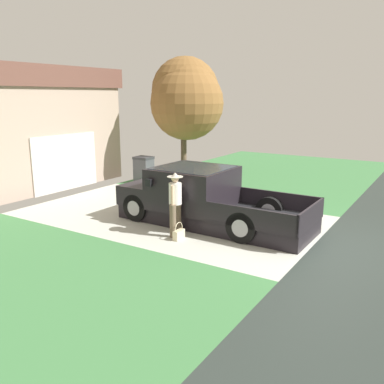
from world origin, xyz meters
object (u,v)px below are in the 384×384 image
(pickup_truck, at_px, (199,198))
(wheeled_trash_bin, at_px, (144,169))
(handbag, at_px, (179,234))
(front_yard_tree, at_px, (186,97))
(person_with_hat, at_px, (175,201))

(pickup_truck, distance_m, wheeled_trash_bin, 5.93)
(handbag, xyz_separation_m, front_yard_tree, (6.92, 4.23, 3.36))
(front_yard_tree, bearing_deg, wheeled_trash_bin, 154.44)
(person_with_hat, bearing_deg, wheeled_trash_bin, 32.61)
(pickup_truck, distance_m, front_yard_tree, 7.20)
(pickup_truck, xyz_separation_m, handbag, (-1.55, -0.34, -0.56))
(handbag, bearing_deg, wheeled_trash_bin, 45.60)
(pickup_truck, bearing_deg, wheeled_trash_bin, 54.78)
(handbag, height_order, wheeled_trash_bin, wheeled_trash_bin)
(handbag, bearing_deg, person_with_hat, 47.41)
(pickup_truck, height_order, front_yard_tree, front_yard_tree)
(handbag, distance_m, front_yard_tree, 8.78)
(front_yard_tree, distance_m, wheeled_trash_bin, 3.59)
(pickup_truck, relative_size, wheeled_trash_bin, 5.06)
(pickup_truck, relative_size, handbag, 12.14)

